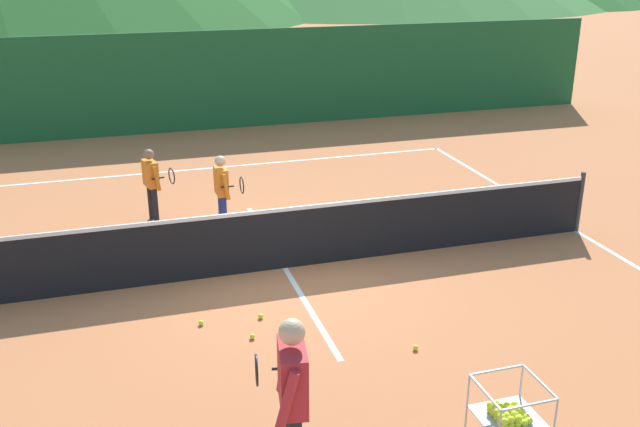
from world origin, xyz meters
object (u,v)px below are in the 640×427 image
at_px(tennis_net, 284,238).
at_px(student_1, 222,186).
at_px(student_0, 152,178).
at_px(tennis_ball_5, 252,336).
at_px(tennis_ball_4, 415,348).
at_px(ball_cart, 508,415).
at_px(tennis_ball_3, 261,316).
at_px(tennis_ball_1, 201,323).
at_px(instructor, 292,388).

height_order(tennis_net, student_1, student_1).
bearing_deg(student_0, tennis_ball_5, -79.59).
height_order(student_1, tennis_ball_4, student_1).
height_order(ball_cart, tennis_ball_4, ball_cart).
distance_m(tennis_net, tennis_ball_3, 1.65).
distance_m(tennis_ball_4, tennis_ball_5, 2.02).
height_order(student_1, tennis_ball_5, student_1).
distance_m(ball_cart, tennis_ball_4, 2.21).
bearing_deg(student_1, tennis_ball_5, -94.35).
relative_size(ball_cart, tennis_ball_1, 13.22).
bearing_deg(tennis_ball_5, tennis_net, 64.69).
relative_size(student_1, tennis_ball_1, 19.48).
bearing_deg(tennis_ball_1, tennis_ball_5, -42.98).
xyz_separation_m(tennis_net, tennis_ball_5, (-0.90, -1.89, -0.47)).
bearing_deg(ball_cart, tennis_ball_3, 114.37).
bearing_deg(tennis_net, tennis_ball_4, -70.98).
relative_size(tennis_ball_3, tennis_ball_5, 1.00).
bearing_deg(tennis_ball_1, student_1, 75.01).
relative_size(student_0, ball_cart, 1.46).
height_order(ball_cart, tennis_ball_5, ball_cart).
relative_size(tennis_net, student_0, 7.88).
distance_m(student_1, tennis_ball_5, 3.76).
distance_m(student_0, tennis_ball_4, 5.97).
bearing_deg(tennis_ball_4, ball_cart, -91.72).
height_order(tennis_net, tennis_ball_3, tennis_net).
xyz_separation_m(student_1, tennis_ball_4, (1.56, -4.50, -0.76)).
distance_m(tennis_net, ball_cart, 4.95).
distance_m(tennis_ball_3, tennis_ball_4, 2.08).
bearing_deg(tennis_ball_4, student_0, 116.64).
relative_size(student_0, student_1, 0.99).
bearing_deg(tennis_ball_5, tennis_ball_4, -24.42).
xyz_separation_m(student_1, tennis_ball_3, (-0.07, -3.20, -0.76)).
xyz_separation_m(student_0, tennis_ball_4, (2.66, -5.29, -0.76)).
xyz_separation_m(student_0, tennis_ball_1, (0.26, -3.93, -0.76)).
bearing_deg(student_0, tennis_net, -56.25).
xyz_separation_m(student_1, tennis_ball_5, (-0.28, -3.67, -0.76)).
height_order(tennis_ball_1, tennis_ball_4, same).
height_order(instructor, student_1, instructor).
bearing_deg(tennis_ball_1, tennis_ball_3, -3.91).
xyz_separation_m(instructor, tennis_ball_5, (0.16, 2.58, -0.98)).
bearing_deg(tennis_ball_5, student_0, 100.41).
bearing_deg(ball_cart, instructor, 168.60).
bearing_deg(tennis_ball_5, tennis_ball_1, 137.02).
bearing_deg(ball_cart, tennis_ball_5, 120.78).
xyz_separation_m(ball_cart, tennis_ball_3, (-1.56, 3.45, -0.56)).
height_order(student_0, student_1, student_1).
distance_m(instructor, tennis_ball_1, 3.28).
bearing_deg(tennis_ball_3, student_0, 104.48).
bearing_deg(instructor, student_0, 95.35).
height_order(student_0, tennis_ball_3, student_0).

